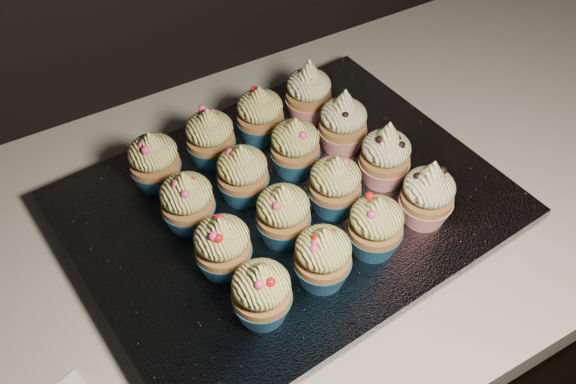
% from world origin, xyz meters
% --- Properties ---
extents(worktop, '(2.44, 0.64, 0.04)m').
position_xyz_m(worktop, '(0.00, 1.70, 0.88)').
color(worktop, beige).
rests_on(worktop, cabinet).
extents(baking_tray, '(0.50, 0.40, 0.02)m').
position_xyz_m(baking_tray, '(0.18, 1.68, 0.91)').
color(baking_tray, black).
rests_on(baking_tray, worktop).
extents(foil_lining, '(0.54, 0.44, 0.01)m').
position_xyz_m(foil_lining, '(0.18, 1.68, 0.93)').
color(foil_lining, silver).
rests_on(foil_lining, baking_tray).
extents(cupcake_0, '(0.06, 0.06, 0.08)m').
position_xyz_m(cupcake_0, '(0.08, 1.55, 0.97)').
color(cupcake_0, navy).
rests_on(cupcake_0, foil_lining).
extents(cupcake_1, '(0.06, 0.06, 0.08)m').
position_xyz_m(cupcake_1, '(0.16, 1.56, 0.97)').
color(cupcake_1, navy).
rests_on(cupcake_1, foil_lining).
extents(cupcake_2, '(0.06, 0.06, 0.08)m').
position_xyz_m(cupcake_2, '(0.23, 1.57, 0.97)').
color(cupcake_2, navy).
rests_on(cupcake_2, foil_lining).
extents(cupcake_3, '(0.06, 0.06, 0.10)m').
position_xyz_m(cupcake_3, '(0.31, 1.57, 0.97)').
color(cupcake_3, red).
rests_on(cupcake_3, foil_lining).
extents(cupcake_4, '(0.06, 0.06, 0.08)m').
position_xyz_m(cupcake_4, '(0.07, 1.62, 0.97)').
color(cupcake_4, navy).
rests_on(cupcake_4, foil_lining).
extents(cupcake_5, '(0.06, 0.06, 0.08)m').
position_xyz_m(cupcake_5, '(0.15, 1.63, 0.97)').
color(cupcake_5, navy).
rests_on(cupcake_5, foil_lining).
extents(cupcake_6, '(0.06, 0.06, 0.08)m').
position_xyz_m(cupcake_6, '(0.23, 1.64, 0.97)').
color(cupcake_6, navy).
rests_on(cupcake_6, foil_lining).
extents(cupcake_7, '(0.06, 0.06, 0.10)m').
position_xyz_m(cupcake_7, '(0.31, 1.65, 0.97)').
color(cupcake_7, red).
rests_on(cupcake_7, foil_lining).
extents(cupcake_8, '(0.06, 0.06, 0.08)m').
position_xyz_m(cupcake_8, '(0.07, 1.70, 0.97)').
color(cupcake_8, navy).
rests_on(cupcake_8, foil_lining).
extents(cupcake_9, '(0.06, 0.06, 0.08)m').
position_xyz_m(cupcake_9, '(0.14, 1.71, 0.97)').
color(cupcake_9, navy).
rests_on(cupcake_9, foil_lining).
extents(cupcake_10, '(0.06, 0.06, 0.08)m').
position_xyz_m(cupcake_10, '(0.22, 1.72, 0.97)').
color(cupcake_10, navy).
rests_on(cupcake_10, foil_lining).
extents(cupcake_11, '(0.06, 0.06, 0.10)m').
position_xyz_m(cupcake_11, '(0.30, 1.73, 0.97)').
color(cupcake_11, red).
rests_on(cupcake_11, foil_lining).
extents(cupcake_12, '(0.06, 0.06, 0.08)m').
position_xyz_m(cupcake_12, '(0.06, 1.78, 0.97)').
color(cupcake_12, navy).
rests_on(cupcake_12, foil_lining).
extents(cupcake_13, '(0.06, 0.06, 0.08)m').
position_xyz_m(cupcake_13, '(0.14, 1.79, 0.97)').
color(cupcake_13, navy).
rests_on(cupcake_13, foil_lining).
extents(cupcake_14, '(0.06, 0.06, 0.08)m').
position_xyz_m(cupcake_14, '(0.21, 1.80, 0.97)').
color(cupcake_14, navy).
rests_on(cupcake_14, foil_lining).
extents(cupcake_15, '(0.06, 0.06, 0.10)m').
position_xyz_m(cupcake_15, '(0.29, 1.80, 0.97)').
color(cupcake_15, red).
rests_on(cupcake_15, foil_lining).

